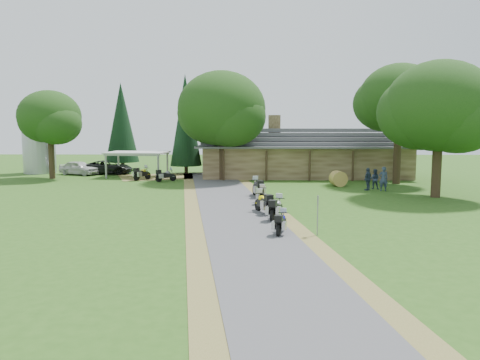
{
  "coord_description": "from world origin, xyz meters",
  "views": [
    {
      "loc": [
        0.3,
        -23.76,
        5.06
      ],
      "look_at": [
        -0.23,
        6.26,
        1.6
      ],
      "focal_mm": 35.0,
      "sensor_mm": 36.0,
      "label": 1
    }
  ],
  "objects_px": {
    "motorcycle_row_d": "(262,194)",
    "motorcycle_carport_a": "(142,173)",
    "lodge": "(304,152)",
    "motorcycle_row_e": "(257,187)",
    "motorcycle_row_b": "(277,207)",
    "motorcycle_row_a": "(281,222)",
    "car_dark_suv": "(108,164)",
    "silo": "(39,141)",
    "car_white_sedan": "(79,166)",
    "motorcycle_carport_b": "(166,175)",
    "hay_bale": "(338,179)",
    "carport": "(138,164)",
    "motorcycle_row_c": "(263,202)"
  },
  "relations": [
    {
      "from": "car_white_sedan",
      "to": "motorcycle_row_d",
      "type": "xyz_separation_m",
      "value": [
        18.56,
        -17.82,
        -0.33
      ]
    },
    {
      "from": "car_dark_suv",
      "to": "motorcycle_carport_a",
      "type": "bearing_deg",
      "value": -136.99
    },
    {
      "from": "motorcycle_row_e",
      "to": "motorcycle_carport_b",
      "type": "xyz_separation_m",
      "value": [
        -8.23,
        9.31,
        -0.08
      ]
    },
    {
      "from": "lodge",
      "to": "motorcycle_carport_b",
      "type": "height_order",
      "value": "lodge"
    },
    {
      "from": "lodge",
      "to": "motorcycle_carport_a",
      "type": "distance_m",
      "value": 16.32
    },
    {
      "from": "motorcycle_row_b",
      "to": "motorcycle_row_e",
      "type": "bearing_deg",
      "value": 25.05
    },
    {
      "from": "lodge",
      "to": "motorcycle_row_e",
      "type": "height_order",
      "value": "lodge"
    },
    {
      "from": "silo",
      "to": "motorcycle_row_d",
      "type": "xyz_separation_m",
      "value": [
        23.5,
        -19.72,
        -2.82
      ]
    },
    {
      "from": "car_white_sedan",
      "to": "motorcycle_carport_b",
      "type": "distance_m",
      "value": 11.57
    },
    {
      "from": "silo",
      "to": "motorcycle_carport_a",
      "type": "height_order",
      "value": "silo"
    },
    {
      "from": "carport",
      "to": "motorcycle_row_d",
      "type": "relative_size",
      "value": 3.32
    },
    {
      "from": "silo",
      "to": "motorcycle_row_a",
      "type": "height_order",
      "value": "silo"
    },
    {
      "from": "carport",
      "to": "motorcycle_carport_a",
      "type": "relative_size",
      "value": 2.94
    },
    {
      "from": "lodge",
      "to": "motorcycle_carport_b",
      "type": "bearing_deg",
      "value": -158.79
    },
    {
      "from": "carport",
      "to": "car_dark_suv",
      "type": "height_order",
      "value": "carport"
    },
    {
      "from": "car_dark_suv",
      "to": "motorcycle_row_c",
      "type": "bearing_deg",
      "value": -143.96
    },
    {
      "from": "motorcycle_row_d",
      "to": "motorcycle_carport_a",
      "type": "xyz_separation_m",
      "value": [
        -10.94,
        13.38,
        0.08
      ]
    },
    {
      "from": "lodge",
      "to": "motorcycle_row_c",
      "type": "xyz_separation_m",
      "value": [
        -4.82,
        -20.79,
        -1.77
      ]
    },
    {
      "from": "lodge",
      "to": "motorcycle_row_a",
      "type": "xyz_separation_m",
      "value": [
        -4.12,
        -26.0,
        -1.88
      ]
    },
    {
      "from": "car_dark_suv",
      "to": "motorcycle_row_e",
      "type": "bearing_deg",
      "value": -134.93
    },
    {
      "from": "car_dark_suv",
      "to": "hay_bale",
      "type": "height_order",
      "value": "car_dark_suv"
    },
    {
      "from": "car_white_sedan",
      "to": "motorcycle_row_c",
      "type": "distance_m",
      "value": 28.24
    },
    {
      "from": "motorcycle_row_b",
      "to": "carport",
      "type": "bearing_deg",
      "value": 49.44
    },
    {
      "from": "car_dark_suv",
      "to": "hay_bale",
      "type": "bearing_deg",
      "value": -112.71
    },
    {
      "from": "car_dark_suv",
      "to": "motorcycle_row_e",
      "type": "distance_m",
      "value": 22.23
    },
    {
      "from": "car_dark_suv",
      "to": "silo",
      "type": "bearing_deg",
      "value": 83.15
    },
    {
      "from": "motorcycle_row_a",
      "to": "motorcycle_carport_a",
      "type": "bearing_deg",
      "value": 42.75
    },
    {
      "from": "motorcycle_row_a",
      "to": "lodge",
      "type": "bearing_deg",
      "value": 5.97
    },
    {
      "from": "carport",
      "to": "hay_bale",
      "type": "xyz_separation_m",
      "value": [
        18.74,
        -7.06,
        -0.61
      ]
    },
    {
      "from": "lodge",
      "to": "carport",
      "type": "height_order",
      "value": "lodge"
    },
    {
      "from": "silo",
      "to": "motorcycle_row_a",
      "type": "xyz_separation_m",
      "value": [
        24.18,
        -28.4,
        -2.86
      ]
    },
    {
      "from": "lodge",
      "to": "motorcycle_carport_b",
      "type": "xyz_separation_m",
      "value": [
        -13.28,
        -5.15,
        -1.82
      ]
    },
    {
      "from": "silo",
      "to": "motorcycle_row_d",
      "type": "relative_size",
      "value": 3.91
    },
    {
      "from": "motorcycle_row_a",
      "to": "motorcycle_carport_b",
      "type": "bearing_deg",
      "value": 38.69
    },
    {
      "from": "lodge",
      "to": "motorcycle_row_a",
      "type": "height_order",
      "value": "lodge"
    },
    {
      "from": "carport",
      "to": "motorcycle_carport_a",
      "type": "bearing_deg",
      "value": -62.92
    },
    {
      "from": "motorcycle_row_c",
      "to": "motorcycle_row_e",
      "type": "height_order",
      "value": "motorcycle_row_e"
    },
    {
      "from": "motorcycle_carport_b",
      "to": "hay_bale",
      "type": "bearing_deg",
      "value": -48.89
    },
    {
      "from": "car_dark_suv",
      "to": "motorcycle_row_b",
      "type": "relative_size",
      "value": 2.91
    },
    {
      "from": "car_dark_suv",
      "to": "motorcycle_row_b",
      "type": "bearing_deg",
      "value": -144.94
    },
    {
      "from": "motorcycle_row_d",
      "to": "motorcycle_carport_b",
      "type": "distance_m",
      "value": 14.82
    },
    {
      "from": "motorcycle_carport_b",
      "to": "lodge",
      "type": "bearing_deg",
      "value": -15.93
    },
    {
      "from": "motorcycle_row_a",
      "to": "motorcycle_row_e",
      "type": "relative_size",
      "value": 0.79
    },
    {
      "from": "motorcycle_carport_b",
      "to": "hay_bale",
      "type": "relative_size",
      "value": 1.42
    },
    {
      "from": "motorcycle_row_e",
      "to": "hay_bale",
      "type": "height_order",
      "value": "motorcycle_row_e"
    },
    {
      "from": "motorcycle_row_b",
      "to": "hay_bale",
      "type": "distance_m",
      "value": 15.52
    },
    {
      "from": "carport",
      "to": "silo",
      "type": "bearing_deg",
      "value": 167.85
    },
    {
      "from": "car_white_sedan",
      "to": "motorcycle_carport_b",
      "type": "xyz_separation_m",
      "value": [
        10.09,
        -5.66,
        -0.3
      ]
    },
    {
      "from": "motorcycle_row_e",
      "to": "motorcycle_carport_b",
      "type": "height_order",
      "value": "motorcycle_row_e"
    },
    {
      "from": "carport",
      "to": "motorcycle_row_c",
      "type": "xyz_separation_m",
      "value": [
        11.98,
        -19.53,
        -0.58
      ]
    }
  ]
}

